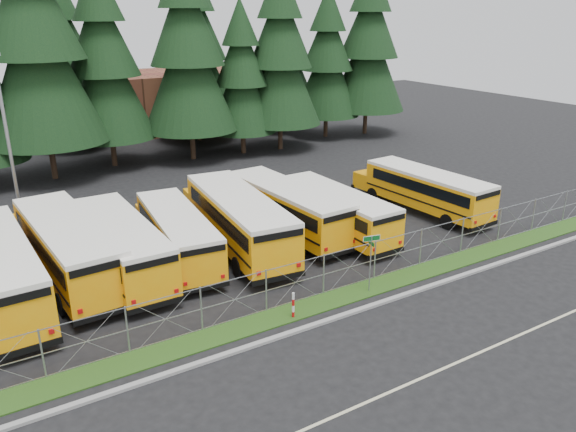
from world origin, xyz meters
The scene contains 26 objects.
ground centered at (0.00, 0.00, 0.00)m, with size 120.00×120.00×0.00m, color black.
curb centered at (0.00, -3.10, 0.06)m, with size 50.00×0.25×0.12m, color gray.
grass_verge centered at (0.00, -1.70, 0.03)m, with size 50.00×1.40×0.06m, color #204112.
road_lane_line centered at (0.00, -8.00, 0.01)m, with size 50.00×0.12×0.01m, color beige.
chainlink_fence centered at (0.00, -1.00, 1.00)m, with size 44.00×0.10×2.00m, color #95999E, non-canonical shape.
brick_building centered at (6.00, 40.00, 3.00)m, with size 22.00×10.00×6.00m, color brown.
bus_1 centered at (-10.58, 6.73, 1.54)m, with size 2.77×11.75×3.08m, color #FF9908, non-canonical shape.
bus_2 centered at (-8.24, 6.07, 1.43)m, with size 2.57×10.90×2.86m, color #FF9908, non-canonical shape.
bus_3 centered at (-5.29, 6.16, 1.34)m, with size 2.41×10.22×2.68m, color #FF9908, non-canonical shape.
bus_4 centered at (-1.94, 5.88, 1.56)m, with size 2.80×11.87×3.11m, color #FF9908, non-canonical shape.
bus_5 centered at (1.37, 6.45, 1.46)m, with size 2.62×11.12×2.92m, color #FF9908, non-canonical shape.
bus_6 centered at (3.71, 4.86, 1.34)m, with size 2.41×10.23×2.68m, color #FF9908, non-canonical shape.
bus_east centered at (10.88, 4.92, 1.37)m, with size 2.46×10.42×2.73m, color #FF9908, non-canonical shape.
street_sign centered at (0.95, -1.91, 2.03)m, with size 0.82×0.54×2.81m.
striped_bollard centered at (-3.31, -2.08, 0.60)m, with size 0.11×0.11×1.20m, color #B20C0C.
light_standard centered at (-11.54, 15.72, 5.50)m, with size 0.70×0.35×10.14m.
conifer_3 centered at (-7.91, 25.41, 9.89)m, with size 8.94×8.94×19.78m, color black, non-canonical shape.
conifer_4 centered at (-2.91, 26.83, 8.15)m, with size 7.37×7.37×16.31m, color black, non-canonical shape.
conifer_5 centered at (3.61, 25.49, 8.82)m, with size 7.97×7.97×17.63m, color black, non-canonical shape.
conifer_6 centered at (8.37, 25.16, 6.70)m, with size 6.06×6.06×13.39m, color black, non-canonical shape.
conifer_7 centered at (12.04, 24.71, 8.23)m, with size 7.44×7.44×16.46m, color black, non-canonical shape.
conifer_8 centered at (18.88, 27.08, 7.36)m, with size 6.65×6.65×14.71m, color black, non-canonical shape.
conifer_9 centered at (23.25, 26.09, 8.59)m, with size 7.77×7.77×17.18m, color black, non-canonical shape.
conifer_11 centered at (-4.44, 35.03, 8.14)m, with size 7.36×7.36×16.28m, color black, non-canonical shape.
conifer_12 centered at (7.00, 32.13, 8.64)m, with size 7.81×7.81×17.27m, color black, non-canonical shape.
conifer_13 centered at (16.77, 32.08, 8.16)m, with size 7.38×7.38×16.31m, color black, non-canonical shape.
Camera 1 is at (-14.42, -19.75, 12.33)m, focal length 35.00 mm.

